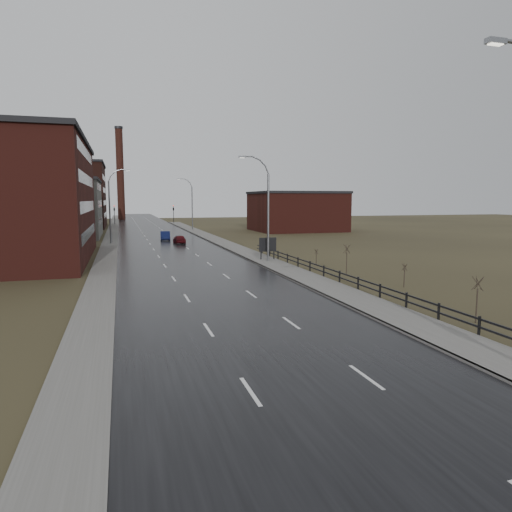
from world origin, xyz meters
TOP-DOWN VIEW (x-y plane):
  - ground at (0.00, 0.00)m, footprint 320.00×320.00m
  - road at (0.00, 60.00)m, footprint 14.00×300.00m
  - sidewalk_right at (8.60, 35.00)m, footprint 3.20×180.00m
  - curb_right at (7.08, 35.00)m, footprint 0.16×180.00m
  - sidewalk_left at (-8.20, 60.00)m, footprint 2.40×260.00m
  - warehouse_mid at (-17.99, 78.00)m, footprint 16.32×20.40m
  - warehouse_far at (-22.99, 108.00)m, footprint 26.52×24.48m
  - building_right at (30.30, 82.00)m, footprint 18.36×16.32m
  - smokestack at (-6.00, 150.00)m, footprint 2.70×2.70m
  - streetlight_right_mid at (8.50, 36.00)m, footprint 3.36×0.28m
  - streetlight_left at (-7.70, 62.00)m, footprint 3.36×0.28m
  - streetlight_right_far at (8.50, 90.00)m, footprint 3.36×0.28m
  - guardrail at (10.30, 18.31)m, footprint 0.10×53.05m
  - shrub_c at (12.21, 9.31)m, footprint 0.61×0.65m
  - shrub_d at (14.51, 19.36)m, footprint 0.45×0.47m
  - shrub_e at (12.97, 25.90)m, footprint 0.66×0.69m
  - shrub_f at (12.93, 32.47)m, footprint 0.40×0.42m
  - billboard at (9.10, 37.08)m, footprint 1.99×0.17m
  - traffic_light_left at (-8.00, 120.00)m, footprint 0.58×2.73m
  - traffic_light_right at (8.00, 120.00)m, footprint 0.58×2.73m
  - car_near at (0.58, 66.07)m, footprint 1.87×4.55m
  - car_far at (2.10, 59.40)m, footprint 1.68×4.02m

SIDE VIEW (x-z plane):
  - ground at x=0.00m, z-range 0.00..0.00m
  - road at x=0.00m, z-range 0.00..0.06m
  - sidewalk_left at x=-8.20m, z-range 0.00..0.12m
  - sidewalk_right at x=8.60m, z-range 0.00..0.18m
  - curb_right at x=7.08m, z-range 0.00..0.18m
  - car_far at x=2.10m, z-range 0.00..1.36m
  - guardrail at x=10.30m, z-range 0.16..1.26m
  - car_near at x=0.58m, z-range 0.00..1.46m
  - shrub_f at x=12.93m, z-range 0.05..1.72m
  - shrub_d at x=14.51m, z-range 0.06..1.92m
  - shrub_c at x=12.21m, z-range 0.08..2.68m
  - shrub_e at x=12.97m, z-range 0.09..2.87m
  - billboard at x=9.10m, z-range 0.44..3.04m
  - building_right at x=30.30m, z-range 0.01..8.51m
  - traffic_light_left at x=-8.00m, z-range 1.95..7.25m
  - traffic_light_right at x=8.00m, z-range 1.95..7.25m
  - warehouse_mid at x=-17.99m, z-range 0.01..10.51m
  - streetlight_right_mid at x=8.50m, z-range 0.16..11.51m
  - streetlight_left at x=-7.70m, z-range 0.16..11.51m
  - streetlight_right_far at x=8.50m, z-range 0.16..11.51m
  - warehouse_far at x=-22.99m, z-range 0.01..15.51m
  - smokestack at x=-6.00m, z-range 0.15..30.85m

